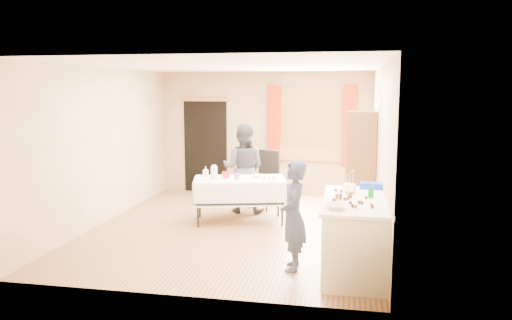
% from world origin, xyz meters
% --- Properties ---
extents(floor, '(4.50, 5.50, 0.02)m').
position_xyz_m(floor, '(0.00, 0.00, -0.01)').
color(floor, '#9E7047').
rests_on(floor, ground).
extents(ceiling, '(4.50, 5.50, 0.02)m').
position_xyz_m(ceiling, '(0.00, 0.00, 2.61)').
color(ceiling, white).
rests_on(ceiling, floor).
extents(wall_back, '(4.50, 0.02, 2.60)m').
position_xyz_m(wall_back, '(0.00, 2.76, 1.30)').
color(wall_back, tan).
rests_on(wall_back, floor).
extents(wall_front, '(4.50, 0.02, 2.60)m').
position_xyz_m(wall_front, '(0.00, -2.76, 1.30)').
color(wall_front, tan).
rests_on(wall_front, floor).
extents(wall_left, '(0.02, 5.50, 2.60)m').
position_xyz_m(wall_left, '(-2.26, 0.00, 1.30)').
color(wall_left, tan).
rests_on(wall_left, floor).
extents(wall_right, '(0.02, 5.50, 2.60)m').
position_xyz_m(wall_right, '(2.26, 0.00, 1.30)').
color(wall_right, tan).
rests_on(wall_right, floor).
extents(window_frame, '(1.32, 0.06, 1.52)m').
position_xyz_m(window_frame, '(1.00, 2.72, 1.50)').
color(window_frame, olive).
rests_on(window_frame, wall_back).
extents(window_pane, '(1.20, 0.02, 1.40)m').
position_xyz_m(window_pane, '(1.00, 2.71, 1.50)').
color(window_pane, white).
rests_on(window_pane, wall_back).
extents(curtain_left, '(0.28, 0.06, 1.65)m').
position_xyz_m(curtain_left, '(0.22, 2.67, 1.50)').
color(curtain_left, '#A52E12').
rests_on(curtain_left, wall_back).
extents(curtain_right, '(0.28, 0.06, 1.65)m').
position_xyz_m(curtain_right, '(1.78, 2.67, 1.50)').
color(curtain_right, '#A52E12').
rests_on(curtain_right, wall_back).
extents(doorway, '(0.95, 0.04, 2.00)m').
position_xyz_m(doorway, '(-1.30, 2.73, 1.00)').
color(doorway, black).
rests_on(doorway, floor).
extents(door_lintel, '(1.05, 0.06, 0.08)m').
position_xyz_m(door_lintel, '(-1.30, 2.70, 2.02)').
color(door_lintel, olive).
rests_on(door_lintel, wall_back).
extents(cabinet, '(0.50, 0.60, 1.86)m').
position_xyz_m(cabinet, '(1.99, 1.00, 0.93)').
color(cabinet, brown).
rests_on(cabinet, floor).
extents(counter, '(0.80, 1.68, 0.91)m').
position_xyz_m(counter, '(1.89, -1.61, 0.45)').
color(counter, '#F4ECC6').
rests_on(counter, floor).
extents(party_table, '(1.69, 1.15, 0.75)m').
position_xyz_m(party_table, '(-0.01, 0.39, 0.45)').
color(party_table, black).
rests_on(party_table, floor).
extents(chair, '(0.59, 0.59, 1.09)m').
position_xyz_m(chair, '(0.22, 1.45, 0.32)').
color(chair, black).
rests_on(chair, floor).
extents(girl, '(0.56, 0.41, 1.38)m').
position_xyz_m(girl, '(1.14, -1.70, 0.69)').
color(girl, '#242B48').
rests_on(girl, floor).
extents(woman, '(0.83, 0.68, 1.62)m').
position_xyz_m(woman, '(-0.09, 1.06, 0.81)').
color(woman, black).
rests_on(woman, floor).
extents(soda_can, '(0.08, 0.08, 0.12)m').
position_xyz_m(soda_can, '(2.07, -1.50, 0.97)').
color(soda_can, '#037A17').
rests_on(soda_can, counter).
extents(mixing_bowl, '(0.32, 0.32, 0.06)m').
position_xyz_m(mixing_bowl, '(1.66, -2.15, 0.94)').
color(mixing_bowl, white).
rests_on(mixing_bowl, counter).
extents(foam_block, '(0.18, 0.15, 0.08)m').
position_xyz_m(foam_block, '(1.81, -1.04, 0.95)').
color(foam_block, white).
rests_on(foam_block, counter).
extents(blue_basket, '(0.30, 0.21, 0.08)m').
position_xyz_m(blue_basket, '(2.10, -0.90, 0.95)').
color(blue_basket, blue).
rests_on(blue_basket, counter).
extents(pitcher, '(0.13, 0.13, 0.22)m').
position_xyz_m(pitcher, '(-0.40, 0.19, 0.86)').
color(pitcher, silver).
rests_on(pitcher, party_table).
extents(cup_red, '(0.22, 0.22, 0.11)m').
position_xyz_m(cup_red, '(-0.24, 0.36, 0.81)').
color(cup_red, red).
rests_on(cup_red, party_table).
extents(cup_rainbow, '(0.20, 0.20, 0.10)m').
position_xyz_m(cup_rainbow, '(-0.03, 0.26, 0.80)').
color(cup_rainbow, red).
rests_on(cup_rainbow, party_table).
extents(small_bowl, '(0.31, 0.31, 0.05)m').
position_xyz_m(small_bowl, '(0.26, 0.54, 0.78)').
color(small_bowl, white).
rests_on(small_bowl, party_table).
extents(pastry_tray, '(0.30, 0.23, 0.02)m').
position_xyz_m(pastry_tray, '(0.49, 0.38, 0.76)').
color(pastry_tray, white).
rests_on(pastry_tray, party_table).
extents(bottle, '(0.09, 0.09, 0.17)m').
position_xyz_m(bottle, '(-0.62, 0.44, 0.84)').
color(bottle, white).
rests_on(bottle, party_table).
extents(cake_balls, '(0.48, 0.92, 0.04)m').
position_xyz_m(cake_balls, '(1.82, -1.65, 0.93)').
color(cake_balls, '#3F2314').
rests_on(cake_balls, counter).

